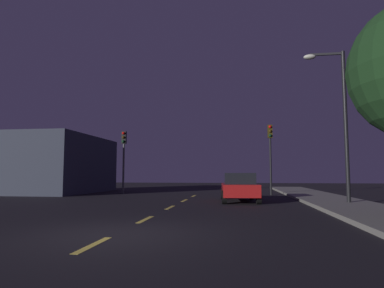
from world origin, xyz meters
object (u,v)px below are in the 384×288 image
object	(u,v)px
traffic_signal_left	(124,150)
traffic_signal_right	(270,146)
street_lamp_right	(339,111)
car_stopped_ahead	(239,187)

from	to	relation	value
traffic_signal_left	traffic_signal_right	xyz separation A→B (m)	(10.39, 0.00, 0.17)
traffic_signal_right	street_lamp_right	world-z (taller)	street_lamp_right
traffic_signal_right	car_stopped_ahead	bearing A→B (deg)	-110.80
traffic_signal_right	car_stopped_ahead	size ratio (longest dim) A/B	1.12
traffic_signal_right	car_stopped_ahead	distance (m)	6.58
car_stopped_ahead	traffic_signal_right	bearing A→B (deg)	69.20
car_stopped_ahead	traffic_signal_left	bearing A→B (deg)	145.61
street_lamp_right	car_stopped_ahead	bearing A→B (deg)	161.10
traffic_signal_left	street_lamp_right	distance (m)	14.78
traffic_signal_right	traffic_signal_left	bearing A→B (deg)	-180.00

